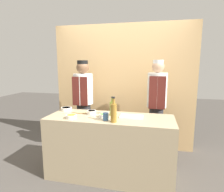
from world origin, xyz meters
TOP-DOWN VIEW (x-y plane):
  - ground_plane at (0.00, 0.00)m, footprint 14.00×14.00m
  - cabinet_wall at (0.00, 1.15)m, footprint 2.73×0.18m
  - counter at (0.00, 0.00)m, footprint 1.80×0.66m
  - sauce_bowl_green at (-0.09, -0.04)m, footprint 0.12×0.12m
  - sauce_bowl_orange at (-0.77, 0.20)m, footprint 0.17×0.17m
  - sauce_bowl_yellow at (-0.51, -0.19)m, footprint 0.15×0.15m
  - sauce_bowl_brown at (-0.30, 0.08)m, footprint 0.13×0.13m
  - cutting_board at (0.30, 0.04)m, footprint 0.32×0.19m
  - bottle_vinegar at (0.10, -0.23)m, footprint 0.08×0.08m
  - bottle_oil at (0.02, 0.09)m, footprint 0.08×0.08m
  - cup_blue at (-0.02, -0.17)m, footprint 0.07×0.07m
  - wooden_spoon at (-0.47, 0.07)m, footprint 0.23×0.04m
  - chef_left at (-0.65, 0.65)m, footprint 0.35×0.35m
  - chef_right at (0.65, 0.65)m, footprint 0.32×0.32m

SIDE VIEW (x-z plane):
  - ground_plane at x=0.00m, z-range 0.00..0.00m
  - counter at x=0.00m, z-range 0.00..0.91m
  - cutting_board at x=0.30m, z-range 0.91..0.93m
  - wooden_spoon at x=-0.47m, z-range 0.90..0.93m
  - sauce_bowl_green at x=-0.09m, z-range 0.91..0.96m
  - sauce_bowl_yellow at x=-0.51m, z-range 0.91..0.96m
  - sauce_bowl_orange at x=-0.77m, z-range 0.91..0.96m
  - sauce_bowl_brown at x=-0.30m, z-range 0.91..0.97m
  - chef_left at x=-0.65m, z-range 0.08..1.80m
  - chef_right at x=0.65m, z-range 0.08..1.80m
  - cup_blue at x=-0.02m, z-range 0.91..1.01m
  - bottle_oil at x=0.02m, z-range 0.88..1.15m
  - bottle_vinegar at x=0.10m, z-range 0.87..1.20m
  - cabinet_wall at x=0.00m, z-range 0.00..2.40m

